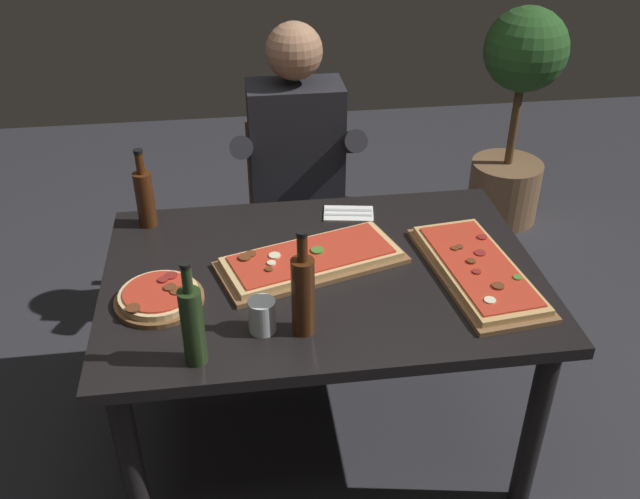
{
  "coord_description": "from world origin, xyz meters",
  "views": [
    {
      "loc": [
        -0.26,
        -1.86,
        2.02
      ],
      "look_at": [
        0.0,
        0.05,
        0.79
      ],
      "focal_mm": 39.55,
      "sensor_mm": 36.0,
      "label": 1
    }
  ],
  "objects_px": {
    "pizza_rectangular_left": "(478,269)",
    "tumbler_near_camera": "(262,318)",
    "pizza_round_far": "(159,297)",
    "oil_bottle_amber": "(192,324)",
    "pizza_rectangular_front": "(311,260)",
    "dining_table": "(322,295)",
    "vinegar_bottle_green": "(145,196)",
    "seated_diner": "(296,170)",
    "diner_chair": "(294,210)",
    "wine_bottle_dark": "(303,293)",
    "potted_plant_corner": "(516,110)"
  },
  "relations": [
    {
      "from": "pizza_round_far",
      "to": "oil_bottle_amber",
      "type": "xyz_separation_m",
      "value": [
        0.11,
        -0.28,
        0.11
      ]
    },
    {
      "from": "pizza_rectangular_front",
      "to": "pizza_round_far",
      "type": "bearing_deg",
      "value": -163.78
    },
    {
      "from": "pizza_rectangular_left",
      "to": "diner_chair",
      "type": "distance_m",
      "value": 1.1
    },
    {
      "from": "wine_bottle_dark",
      "to": "oil_bottle_amber",
      "type": "xyz_separation_m",
      "value": [
        -0.3,
        -0.09,
        -0.01
      ]
    },
    {
      "from": "vinegar_bottle_green",
      "to": "seated_diner",
      "type": "height_order",
      "value": "seated_diner"
    },
    {
      "from": "potted_plant_corner",
      "to": "pizza_rectangular_front",
      "type": "bearing_deg",
      "value": -131.32
    },
    {
      "from": "vinegar_bottle_green",
      "to": "diner_chair",
      "type": "distance_m",
      "value": 0.83
    },
    {
      "from": "wine_bottle_dark",
      "to": "vinegar_bottle_green",
      "type": "distance_m",
      "value": 0.82
    },
    {
      "from": "oil_bottle_amber",
      "to": "seated_diner",
      "type": "relative_size",
      "value": 0.24
    },
    {
      "from": "pizza_rectangular_front",
      "to": "seated_diner",
      "type": "relative_size",
      "value": 0.49
    },
    {
      "from": "oil_bottle_amber",
      "to": "seated_diner",
      "type": "bearing_deg",
      "value": 70.71
    },
    {
      "from": "wine_bottle_dark",
      "to": "vinegar_bottle_green",
      "type": "xyz_separation_m",
      "value": [
        -0.48,
        0.67,
        -0.02
      ]
    },
    {
      "from": "wine_bottle_dark",
      "to": "potted_plant_corner",
      "type": "xyz_separation_m",
      "value": [
        1.33,
        1.77,
        -0.23
      ]
    },
    {
      "from": "pizza_round_far",
      "to": "vinegar_bottle_green",
      "type": "height_order",
      "value": "vinegar_bottle_green"
    },
    {
      "from": "pizza_round_far",
      "to": "oil_bottle_amber",
      "type": "relative_size",
      "value": 0.85
    },
    {
      "from": "pizza_rectangular_front",
      "to": "pizza_round_far",
      "type": "height_order",
      "value": "pizza_rectangular_front"
    },
    {
      "from": "wine_bottle_dark",
      "to": "seated_diner",
      "type": "distance_m",
      "value": 1.04
    },
    {
      "from": "pizza_round_far",
      "to": "oil_bottle_amber",
      "type": "distance_m",
      "value": 0.32
    },
    {
      "from": "pizza_round_far",
      "to": "seated_diner",
      "type": "xyz_separation_m",
      "value": [
        0.51,
        0.84,
        -0.02
      ]
    },
    {
      "from": "pizza_round_far",
      "to": "seated_diner",
      "type": "height_order",
      "value": "seated_diner"
    },
    {
      "from": "pizza_rectangular_front",
      "to": "potted_plant_corner",
      "type": "bearing_deg",
      "value": 48.68
    },
    {
      "from": "pizza_round_far",
      "to": "oil_bottle_amber",
      "type": "height_order",
      "value": "oil_bottle_amber"
    },
    {
      "from": "wine_bottle_dark",
      "to": "dining_table",
      "type": "bearing_deg",
      "value": 72.14
    },
    {
      "from": "seated_diner",
      "to": "oil_bottle_amber",
      "type": "bearing_deg",
      "value": -109.29
    },
    {
      "from": "dining_table",
      "to": "pizza_rectangular_front",
      "type": "relative_size",
      "value": 2.15
    },
    {
      "from": "vinegar_bottle_green",
      "to": "potted_plant_corner",
      "type": "distance_m",
      "value": 2.13
    },
    {
      "from": "oil_bottle_amber",
      "to": "pizza_round_far",
      "type": "bearing_deg",
      "value": 112.12
    },
    {
      "from": "dining_table",
      "to": "diner_chair",
      "type": "relative_size",
      "value": 1.61
    },
    {
      "from": "pizza_round_far",
      "to": "potted_plant_corner",
      "type": "relative_size",
      "value": 0.23
    },
    {
      "from": "tumbler_near_camera",
      "to": "seated_diner",
      "type": "relative_size",
      "value": 0.08
    },
    {
      "from": "oil_bottle_amber",
      "to": "wine_bottle_dark",
      "type": "bearing_deg",
      "value": 16.36
    },
    {
      "from": "pizza_rectangular_front",
      "to": "oil_bottle_amber",
      "type": "height_order",
      "value": "oil_bottle_amber"
    },
    {
      "from": "dining_table",
      "to": "diner_chair",
      "type": "height_order",
      "value": "diner_chair"
    },
    {
      "from": "wine_bottle_dark",
      "to": "diner_chair",
      "type": "bearing_deg",
      "value": 85.56
    },
    {
      "from": "pizza_rectangular_left",
      "to": "tumbler_near_camera",
      "type": "xyz_separation_m",
      "value": [
        -0.7,
        -0.19,
        0.02
      ]
    },
    {
      "from": "dining_table",
      "to": "oil_bottle_amber",
      "type": "xyz_separation_m",
      "value": [
        -0.4,
        -0.38,
        0.22
      ]
    },
    {
      "from": "potted_plant_corner",
      "to": "oil_bottle_amber",
      "type": "bearing_deg",
      "value": -131.25
    },
    {
      "from": "diner_chair",
      "to": "seated_diner",
      "type": "distance_m",
      "value": 0.28
    },
    {
      "from": "dining_table",
      "to": "oil_bottle_amber",
      "type": "height_order",
      "value": "oil_bottle_amber"
    },
    {
      "from": "tumbler_near_camera",
      "to": "seated_diner",
      "type": "bearing_deg",
      "value": 78.54
    },
    {
      "from": "pizza_round_far",
      "to": "tumbler_near_camera",
      "type": "bearing_deg",
      "value": -30.16
    },
    {
      "from": "seated_diner",
      "to": "wine_bottle_dark",
      "type": "bearing_deg",
      "value": -94.96
    },
    {
      "from": "seated_diner",
      "to": "pizza_round_far",
      "type": "bearing_deg",
      "value": -121.17
    },
    {
      "from": "pizza_rectangular_front",
      "to": "wine_bottle_dark",
      "type": "xyz_separation_m",
      "value": [
        -0.06,
        -0.33,
        0.11
      ]
    },
    {
      "from": "pizza_rectangular_left",
      "to": "oil_bottle_amber",
      "type": "height_order",
      "value": "oil_bottle_amber"
    },
    {
      "from": "diner_chair",
      "to": "seated_diner",
      "type": "relative_size",
      "value": 0.65
    },
    {
      "from": "wine_bottle_dark",
      "to": "potted_plant_corner",
      "type": "relative_size",
      "value": 0.28
    },
    {
      "from": "pizza_round_far",
      "to": "diner_chair",
      "type": "relative_size",
      "value": 0.31
    },
    {
      "from": "pizza_rectangular_front",
      "to": "dining_table",
      "type": "bearing_deg",
      "value": -53.63
    },
    {
      "from": "oil_bottle_amber",
      "to": "potted_plant_corner",
      "type": "distance_m",
      "value": 2.49
    }
  ]
}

